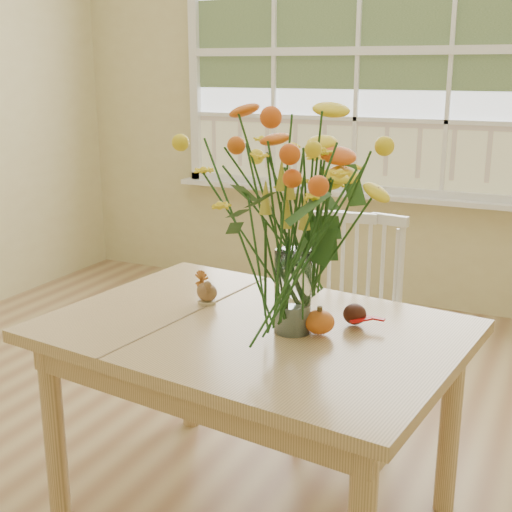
% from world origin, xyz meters
% --- Properties ---
extents(floor, '(4.00, 4.50, 0.01)m').
position_xyz_m(floor, '(0.00, 0.00, -0.01)').
color(floor, '#956C48').
rests_on(floor, ground).
extents(wall_back, '(4.00, 0.02, 2.70)m').
position_xyz_m(wall_back, '(0.00, 2.25, 1.35)').
color(wall_back, '#CFC184').
rests_on(wall_back, floor).
extents(window, '(2.42, 0.12, 1.74)m').
position_xyz_m(window, '(0.00, 2.21, 1.53)').
color(window, silver).
rests_on(window, wall_back).
extents(dining_table, '(1.36, 1.04, 0.68)m').
position_xyz_m(dining_table, '(0.42, -0.08, 0.58)').
color(dining_table, tan).
rests_on(dining_table, floor).
extents(windsor_chair, '(0.46, 0.44, 0.87)m').
position_xyz_m(windsor_chair, '(0.51, 0.64, 0.49)').
color(windsor_chair, white).
rests_on(windsor_chair, floor).
extents(flower_vase, '(0.53, 0.53, 0.63)m').
position_xyz_m(flower_vase, '(0.55, -0.08, 1.06)').
color(flower_vase, white).
rests_on(flower_vase, dining_table).
extents(pumpkin, '(0.09, 0.09, 0.07)m').
position_xyz_m(pumpkin, '(0.63, -0.07, 0.71)').
color(pumpkin, orange).
rests_on(pumpkin, dining_table).
extents(turkey_figurine, '(0.09, 0.08, 0.10)m').
position_xyz_m(turkey_figurine, '(0.19, 0.03, 0.72)').
color(turkey_figurine, '#CCB78C').
rests_on(turkey_figurine, dining_table).
extents(dark_gourd, '(0.13, 0.09, 0.07)m').
position_xyz_m(dark_gourd, '(0.71, 0.06, 0.71)').
color(dark_gourd, '#38160F').
rests_on(dark_gourd, dining_table).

